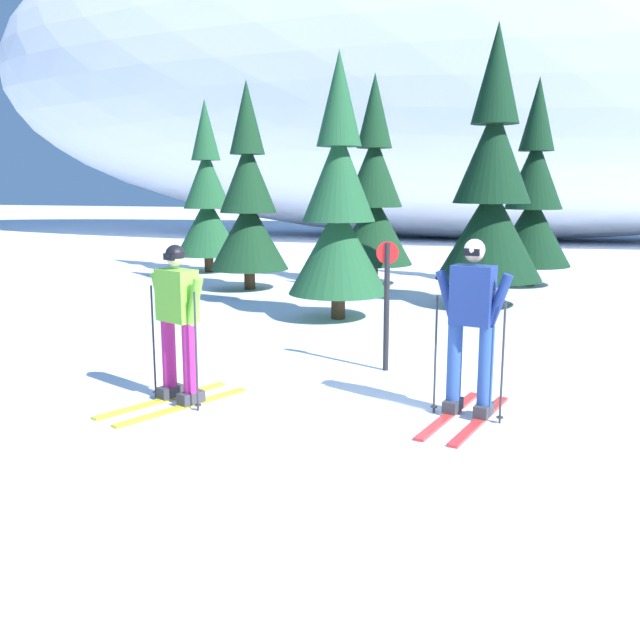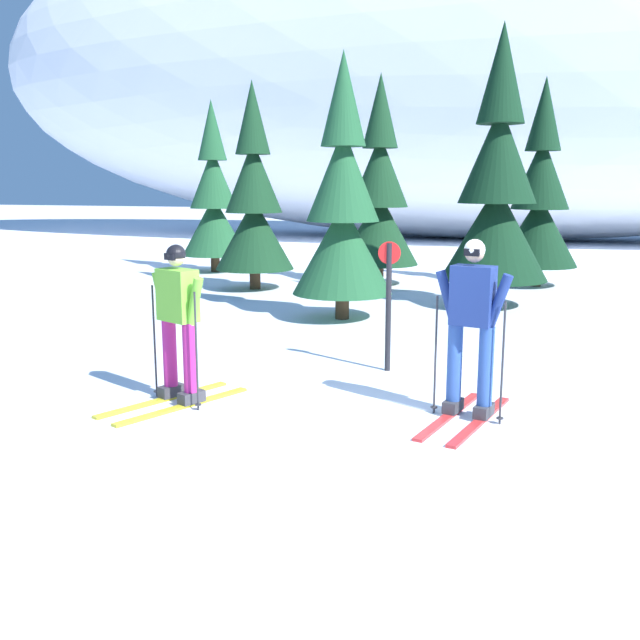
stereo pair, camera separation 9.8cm
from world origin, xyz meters
TOP-DOWN VIEW (x-y plane):
  - ground_plane at (0.00, 0.00)m, footprint 120.00×120.00m
  - skier_lime_jacket at (-1.81, -0.11)m, footprint 1.08×1.74m
  - skier_navy_jacket at (1.19, 0.40)m, footprint 0.79×1.73m
  - pine_tree_far_left at (-6.83, 10.49)m, footprint 1.73×1.73m
  - pine_tree_left at (-4.50, 7.87)m, footprint 1.74×1.74m
  - pine_tree_center_left at (-2.07, 9.49)m, footprint 1.84×1.84m
  - pine_tree_center_right at (-1.59, 5.08)m, footprint 1.73×1.73m
  - pine_tree_right at (0.77, 7.24)m, footprint 2.01×2.01m
  - pine_tree_far_right at (1.44, 10.43)m, footprint 1.80×1.80m
  - snow_ridge_background at (-1.11, 24.89)m, footprint 48.22×14.56m
  - trail_marker_post at (-0.01, 1.91)m, footprint 0.28×0.07m

SIDE VIEW (x-z plane):
  - ground_plane at x=0.00m, z-range 0.00..0.00m
  - skier_lime_jacket at x=-1.81m, z-range 0.04..1.75m
  - trail_marker_post at x=-0.01m, z-range 0.10..1.73m
  - skier_navy_jacket at x=1.19m, z-range 0.04..1.84m
  - pine_tree_far_left at x=-6.83m, z-range -0.37..4.12m
  - pine_tree_center_right at x=-1.59m, z-range -0.37..4.13m
  - pine_tree_left at x=-4.50m, z-range -0.37..4.15m
  - pine_tree_far_right at x=1.44m, z-range -0.38..4.28m
  - pine_tree_center_left at x=-2.07m, z-range -0.39..4.39m
  - pine_tree_right at x=0.77m, z-range -0.43..4.79m
  - snow_ridge_background at x=-1.11m, z-range 0.00..15.92m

